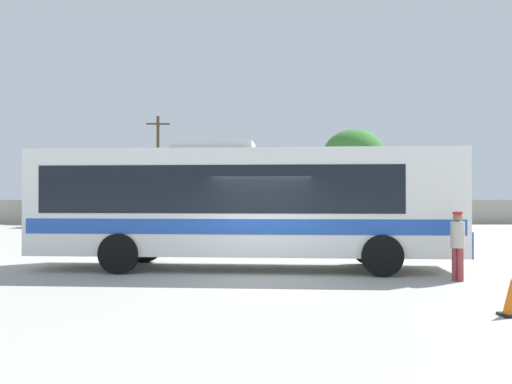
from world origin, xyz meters
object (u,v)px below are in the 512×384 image
at_px(roadside_tree_midright, 354,156).
at_px(traffic_cone_on_apron, 511,298).
at_px(roadside_tree_midleft, 199,167).
at_px(roadside_tree_left, 93,173).
at_px(attendant_by_bus_door, 458,242).
at_px(coach_bus_white_blue, 240,201).
at_px(utility_pole_near, 158,167).
at_px(parked_car_leftmost_black, 62,215).
at_px(parked_car_second_silver, 143,215).

relative_size(roadside_tree_midright, traffic_cone_on_apron, 11.61).
xyz_separation_m(roadside_tree_midleft, roadside_tree_midright, (12.32, 2.46, 1.06)).
bearing_deg(roadside_tree_left, attendant_by_bus_door, -59.70).
distance_m(coach_bus_white_blue, roadside_tree_midleft, 26.95).
distance_m(attendant_by_bus_door, roadside_tree_midright, 31.79).
xyz_separation_m(attendant_by_bus_door, roadside_tree_left, (-17.02, 29.13, 2.89)).
bearing_deg(roadside_tree_left, coach_bus_white_blue, -66.19).
distance_m(attendant_by_bus_door, traffic_cone_on_apron, 3.85).
bearing_deg(utility_pole_near, parked_car_leftmost_black, -125.30).
bearing_deg(parked_car_leftmost_black, roadside_tree_left, 88.75).
height_order(coach_bus_white_blue, roadside_tree_midright, roadside_tree_midright).
bearing_deg(roadside_tree_left, utility_pole_near, 6.52).
height_order(utility_pole_near, roadside_tree_midleft, utility_pole_near).
distance_m(parked_car_leftmost_black, roadside_tree_midleft, 10.90).
height_order(parked_car_second_silver, roadside_tree_left, roadside_tree_left).
bearing_deg(roadside_tree_left, traffic_cone_on_apron, -63.37).
distance_m(utility_pole_near, roadside_tree_midright, 15.68).
bearing_deg(parked_car_leftmost_black, traffic_cone_on_apron, -57.75).
height_order(attendant_by_bus_door, parked_car_leftmost_black, attendant_by_bus_door).
xyz_separation_m(roadside_tree_midright, traffic_cone_on_apron, (-3.94, -35.06, -4.97)).
bearing_deg(parked_car_second_silver, parked_car_leftmost_black, -178.48).
relative_size(parked_car_leftmost_black, parked_car_second_silver, 0.93).
relative_size(roadside_tree_left, roadside_tree_midright, 0.75).
bearing_deg(parked_car_second_silver, traffic_cone_on_apron, -66.69).
distance_m(parked_car_second_silver, roadside_tree_midleft, 7.62).
bearing_deg(traffic_cone_on_apron, utility_pole_near, 109.16).
height_order(attendant_by_bus_door, parked_car_second_silver, attendant_by_bus_door).
bearing_deg(roadside_tree_left, parked_car_second_silver, -51.54).
distance_m(parked_car_second_silver, roadside_tree_midright, 18.15).
bearing_deg(utility_pole_near, roadside_tree_midleft, -14.60).
xyz_separation_m(roadside_tree_midleft, traffic_cone_on_apron, (8.38, -32.60, -3.90)).
distance_m(coach_bus_white_blue, utility_pole_near, 28.41).
bearing_deg(utility_pole_near, roadside_tree_left, -173.48).
height_order(parked_car_second_silver, utility_pole_near, utility_pole_near).
distance_m(roadside_tree_left, roadside_tree_midleft, 8.12).
relative_size(parked_car_leftmost_black, traffic_cone_on_apron, 6.67).
xyz_separation_m(utility_pole_near, roadside_tree_midleft, (3.24, -0.84, -0.09)).
bearing_deg(traffic_cone_on_apron, attendant_by_bus_door, 82.02).
relative_size(coach_bus_white_blue, roadside_tree_midright, 1.56).
bearing_deg(attendant_by_bus_door, roadside_tree_midleft, 107.17).
bearing_deg(parked_car_second_silver, utility_pole_near, 91.65).
distance_m(roadside_tree_midleft, traffic_cone_on_apron, 33.89).
distance_m(attendant_by_bus_door, utility_pole_near, 32.25).
relative_size(parked_car_second_silver, roadside_tree_midleft, 0.80).
xyz_separation_m(coach_bus_white_blue, roadside_tree_left, (-11.86, 26.87, 1.96)).
bearing_deg(utility_pole_near, attendant_by_bus_door, -67.74).
distance_m(attendant_by_bus_door, roadside_tree_left, 33.86).
bearing_deg(attendant_by_bus_door, parked_car_leftmost_black, 127.20).
height_order(utility_pole_near, roadside_tree_left, utility_pole_near).
distance_m(roadside_tree_left, traffic_cone_on_apron, 36.96).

